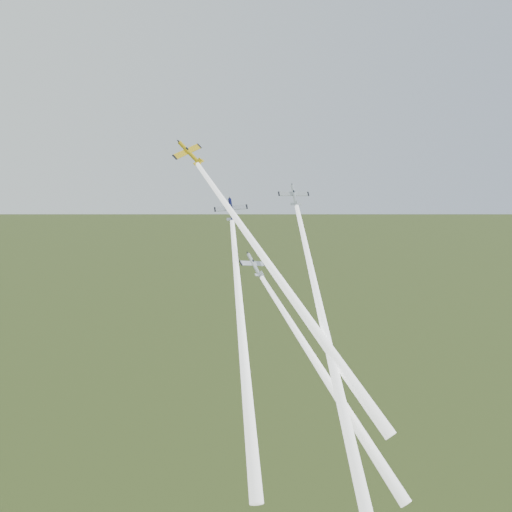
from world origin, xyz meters
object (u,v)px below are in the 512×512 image
plane_yellow (189,153)px  plane_silver_right (294,195)px  plane_silver_low (254,265)px  plane_navy (231,209)px

plane_yellow → plane_silver_right: bearing=-40.3°
plane_silver_low → plane_silver_right: bearing=1.9°
plane_yellow → plane_navy: (7.16, -5.84, -12.05)m
plane_navy → plane_silver_low: bearing=-42.4°
plane_silver_right → plane_silver_low: size_ratio=0.96×
plane_yellow → plane_silver_right: (22.63, -6.25, -9.54)m
plane_navy → plane_silver_low: (2.83, -5.31, -11.56)m
plane_navy → plane_silver_right: 15.68m
plane_silver_right → plane_yellow: bearing=179.7°
plane_yellow → plane_navy: bearing=-64.1°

